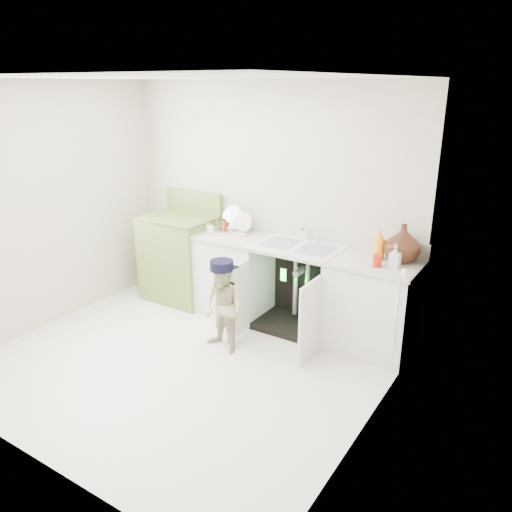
{
  "coord_description": "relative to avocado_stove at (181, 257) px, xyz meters",
  "views": [
    {
      "loc": [
        2.75,
        -3.04,
        2.46
      ],
      "look_at": [
        0.37,
        0.7,
        0.92
      ],
      "focal_mm": 35.0,
      "sensor_mm": 36.0,
      "label": 1
    }
  ],
  "objects": [
    {
      "name": "repair_worker",
      "position": [
        1.17,
        -0.76,
        -0.06
      ],
      "size": [
        0.68,
        0.65,
        0.91
      ],
      "rotation": [
        0.0,
        0.0,
        -0.17
      ],
      "color": "beige",
      "rests_on": "ground"
    },
    {
      "name": "counter_run",
      "position": [
        1.58,
        0.03,
        -0.04
      ],
      "size": [
        2.44,
        1.02,
        1.25
      ],
      "color": "white",
      "rests_on": "ground"
    },
    {
      "name": "ground",
      "position": [
        0.99,
        -1.18,
        -0.52
      ],
      "size": [
        3.5,
        3.5,
        0.0
      ],
      "primitive_type": "plane",
      "color": "silver",
      "rests_on": "ground"
    },
    {
      "name": "room_shell",
      "position": [
        0.99,
        -1.18,
        0.73
      ],
      "size": [
        6.0,
        5.5,
        1.26
      ],
      "color": "beige",
      "rests_on": "ground"
    },
    {
      "name": "avocado_stove",
      "position": [
        0.0,
        0.0,
        0.0
      ],
      "size": [
        0.81,
        0.65,
        1.25
      ],
      "color": "olive",
      "rests_on": "ground"
    }
  ]
}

